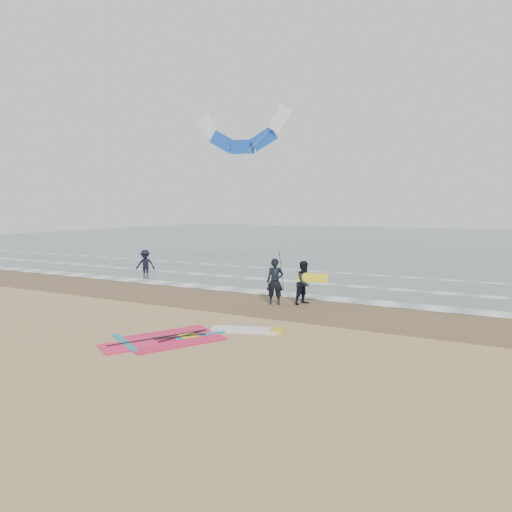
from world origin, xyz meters
The scene contains 11 objects.
ground centered at (0.00, 0.00, 0.00)m, with size 120.00×120.00×0.00m, color tan.
sea_water centered at (0.00, 48.00, 0.01)m, with size 120.00×80.00×0.02m, color #47605E.
wet_sand_band centered at (0.00, 6.00, 0.00)m, with size 120.00×5.00×0.01m, color brown.
foam_waterline centered at (0.00, 10.44, 0.03)m, with size 120.00×9.15×0.02m.
windsurf_rig centered at (-0.37, 0.18, 0.03)m, with size 5.03×4.76×0.12m.
person_standing centered at (-0.11, 6.00, 1.01)m, with size 0.74×0.48×2.02m, color black.
person_walking centered at (1.00, 6.65, 0.95)m, with size 0.92×0.72×1.90m, color black.
person_wading centered at (-11.34, 10.68, 0.94)m, with size 1.22×0.70×1.89m, color black.
held_pole centered at (0.19, 6.00, 1.48)m, with size 0.17×0.86×1.82m.
carried_kiteboard centered at (1.40, 6.55, 1.21)m, with size 1.30×0.51×0.39m.
surf_kite centered at (-6.05, 13.95, 8.75)m, with size 8.63×3.54×9.10m.
Camera 1 is at (8.02, -11.78, 4.20)m, focal length 32.00 mm.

